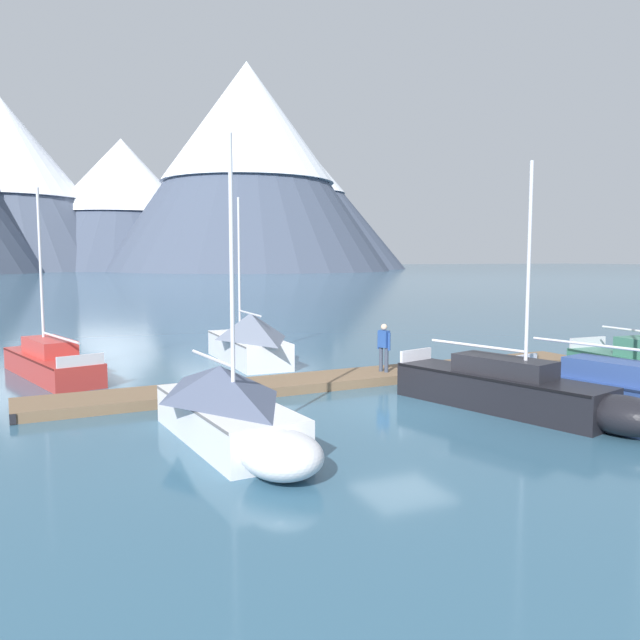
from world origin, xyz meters
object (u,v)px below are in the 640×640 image
(sailboat_second_berth, at_px, (231,410))
(person_on_dock, at_px, (384,345))
(sailboat_mid_dock_port, at_px, (247,338))
(sailboat_far_berth, at_px, (624,391))
(sailboat_nearest_berth, at_px, (48,361))
(sailboat_mid_dock_starboard, at_px, (518,391))

(sailboat_second_berth, relative_size, person_on_dock, 4.15)
(sailboat_mid_dock_port, height_order, person_on_dock, sailboat_mid_dock_port)
(sailboat_second_berth, relative_size, sailboat_far_berth, 0.78)
(sailboat_nearest_berth, bearing_deg, person_on_dock, -27.30)
(sailboat_far_berth, relative_size, person_on_dock, 5.28)
(sailboat_nearest_berth, relative_size, sailboat_second_berth, 1.06)
(sailboat_nearest_berth, distance_m, sailboat_mid_dock_starboard, 16.40)
(sailboat_second_berth, bearing_deg, person_on_dock, 37.64)
(sailboat_far_berth, bearing_deg, sailboat_mid_dock_port, 120.44)
(sailboat_nearest_berth, distance_m, sailboat_mid_dock_port, 7.61)
(sailboat_mid_dock_port, bearing_deg, sailboat_mid_dock_starboard, -69.42)
(sailboat_mid_dock_starboard, bearing_deg, sailboat_nearest_berth, 136.50)
(sailboat_mid_dock_starboard, distance_m, sailboat_far_berth, 3.10)
(sailboat_mid_dock_port, xyz_separation_m, sailboat_far_berth, (7.27, -12.37, -0.41))
(sailboat_far_berth, bearing_deg, sailboat_mid_dock_starboard, 163.04)
(sailboat_mid_dock_port, distance_m, person_on_dock, 6.62)
(sailboat_nearest_berth, height_order, sailboat_second_berth, sailboat_second_berth)
(sailboat_mid_dock_starboard, bearing_deg, sailboat_mid_dock_port, 110.58)
(sailboat_nearest_berth, xyz_separation_m, sailboat_mid_dock_starboard, (11.90, -11.29, 0.07))
(sailboat_nearest_berth, xyz_separation_m, sailboat_mid_dock_port, (7.59, 0.18, 0.43))
(sailboat_far_berth, xyz_separation_m, person_on_dock, (-4.03, 6.60, 0.70))
(sailboat_nearest_berth, distance_m, sailboat_far_berth, 19.22)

